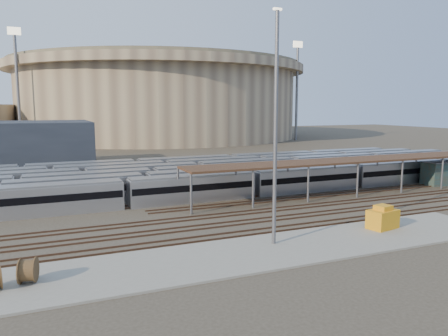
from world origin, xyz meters
TOP-DOWN VIEW (x-y plane):
  - ground at (0.00, 0.00)m, footprint 420.00×420.00m
  - apron at (-5.00, -15.00)m, footprint 50.00×9.00m
  - subway_trains at (1.23, 18.50)m, footprint 130.66×23.90m
  - inspection_shed at (22.00, 4.00)m, footprint 60.30×6.00m
  - empty_tracks at (0.00, -5.00)m, footprint 170.00×9.62m
  - stadium at (25.00, 140.00)m, footprint 124.00×124.00m
  - floodlight_0 at (-30.00, 110.00)m, footprint 4.00×1.00m
  - floodlight_2 at (70.00, 100.00)m, footprint 4.00×1.00m
  - floodlight_3 at (-10.00, 160.00)m, footprint 4.00×1.00m
  - cable_reel_east at (-26.26, -14.60)m, footprint 1.47×2.09m
  - yard_light_pole at (-4.76, -13.55)m, footprint 0.82×0.36m
  - yellow_equipment at (8.65, -13.56)m, footprint 3.59×2.63m

SIDE VIEW (x-z plane):
  - ground at x=0.00m, z-range 0.00..0.00m
  - empty_tracks at x=0.00m, z-range 0.00..0.18m
  - apron at x=-5.00m, z-range 0.00..0.20m
  - cable_reel_east at x=-26.26m, z-range 0.20..2.10m
  - yellow_equipment at x=8.65m, z-range 0.20..2.23m
  - subway_trains at x=1.23m, z-range 0.00..3.60m
  - inspection_shed at x=22.00m, z-range 2.33..7.63m
  - yard_light_pole at x=-4.76m, z-range 0.28..22.02m
  - stadium at x=25.00m, z-range 0.22..32.72m
  - floodlight_0 at x=-30.00m, z-range 1.45..39.85m
  - floodlight_2 at x=70.00m, z-range 1.45..39.85m
  - floodlight_3 at x=-10.00m, z-range 1.45..39.85m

